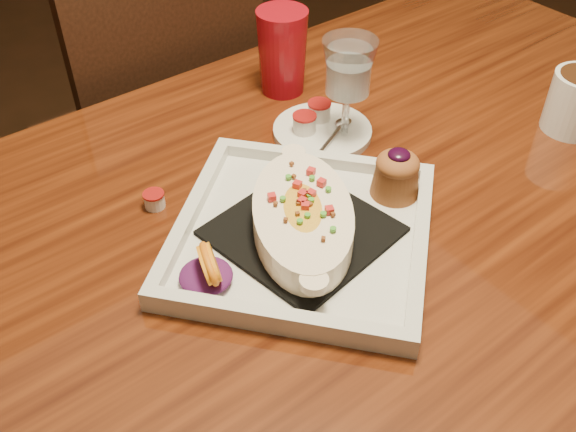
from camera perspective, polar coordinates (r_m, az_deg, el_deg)
table at (r=0.98m, az=5.76°, el=-2.37°), size 1.50×0.90×0.75m
chair_far at (r=1.48m, az=-11.35°, el=7.01°), size 0.42×0.42×0.93m
plate at (r=0.83m, az=1.90°, el=-0.48°), size 0.45×0.45×0.08m
goblet at (r=0.96m, az=5.39°, el=12.49°), size 0.08×0.08×0.17m
saucer at (r=1.03m, az=2.90°, el=7.76°), size 0.16×0.16×0.11m
creamer_loose at (r=0.90m, az=-11.80°, el=1.43°), size 0.03×0.03×0.02m
red_tumbler at (r=1.11m, az=-0.51°, el=14.37°), size 0.09×0.09×0.14m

